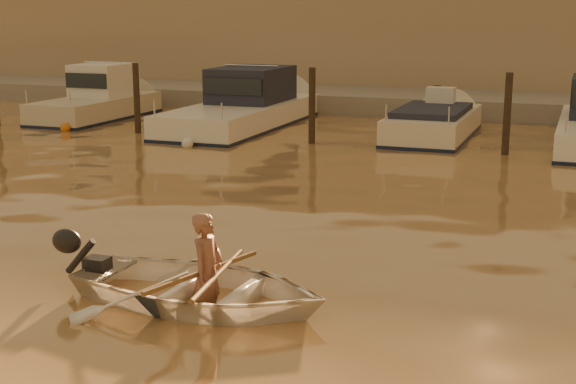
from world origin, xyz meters
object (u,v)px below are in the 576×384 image
at_px(person, 207,272).
at_px(dinghy, 200,288).
at_px(moored_boat_2, 242,106).
at_px(moored_boat_3, 433,129).
at_px(moored_boat_1, 96,100).
at_px(waterfront_building, 421,37).

bearing_deg(person, dinghy, 90.00).
distance_m(moored_boat_2, moored_boat_3, 5.83).
xyz_separation_m(moored_boat_1, moored_boat_3, (10.99, 0.00, -0.40)).
relative_size(moored_boat_2, moored_boat_3, 1.42).
height_order(dinghy, waterfront_building, waterfront_building).
bearing_deg(dinghy, moored_boat_2, 24.22).
relative_size(moored_boat_2, waterfront_building, 0.18).
xyz_separation_m(person, moored_boat_2, (-5.70, 14.04, 0.21)).
bearing_deg(dinghy, moored_boat_3, 1.59).
bearing_deg(moored_boat_2, waterfront_building, 73.88).
bearing_deg(waterfront_building, moored_boat_3, -76.53).
xyz_separation_m(dinghy, moored_boat_2, (-5.60, 14.03, 0.41)).
height_order(moored_boat_1, moored_boat_3, moored_boat_1).
distance_m(person, moored_boat_3, 14.04).
height_order(dinghy, moored_boat_2, moored_boat_2).
bearing_deg(person, moored_boat_3, 1.99).
distance_m(moored_boat_1, waterfront_building, 13.93).
bearing_deg(moored_boat_2, dinghy, -68.24).
relative_size(person, moored_boat_1, 0.24).
xyz_separation_m(moored_boat_2, moored_boat_3, (5.81, 0.00, -0.40)).
xyz_separation_m(dinghy, moored_boat_1, (-10.78, 14.03, 0.41)).
bearing_deg(moored_boat_2, moored_boat_3, 0.00).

